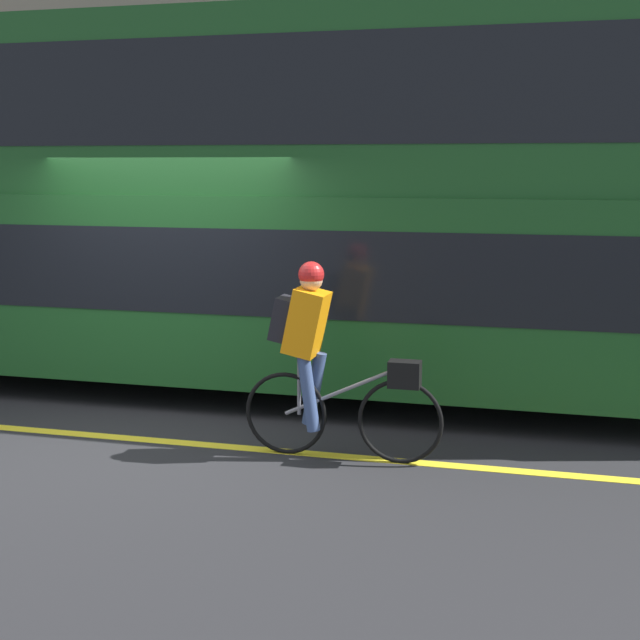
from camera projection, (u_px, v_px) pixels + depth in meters
The scene contains 7 objects.
ground_plane at pixel (138, 435), 8.12m from camera, with size 80.00×80.00×0.00m, color #232326.
road_center_line at pixel (132, 438), 8.01m from camera, with size 50.00×0.14×0.01m, color yellow.
sidewalk_curb at pixel (282, 337), 12.38m from camera, with size 60.00×1.83×0.13m.
building_facade at pixel (302, 1), 12.59m from camera, with size 60.00×0.30×9.43m.
bus at pixel (273, 192), 9.41m from camera, with size 9.57×2.45×3.89m.
cyclist_on_bike at pixel (322, 354), 7.36m from camera, with size 1.69×0.32×1.65m.
street_sign_post at pixel (493, 228), 11.30m from camera, with size 0.36×0.09×2.70m.
Camera 1 is at (3.60, -7.14, 2.44)m, focal length 50.00 mm.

